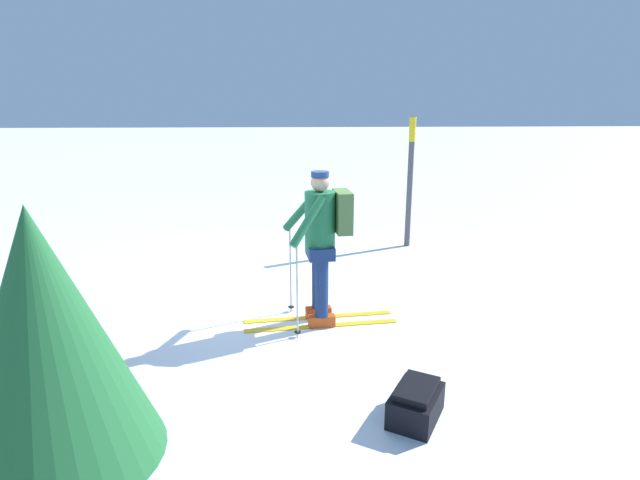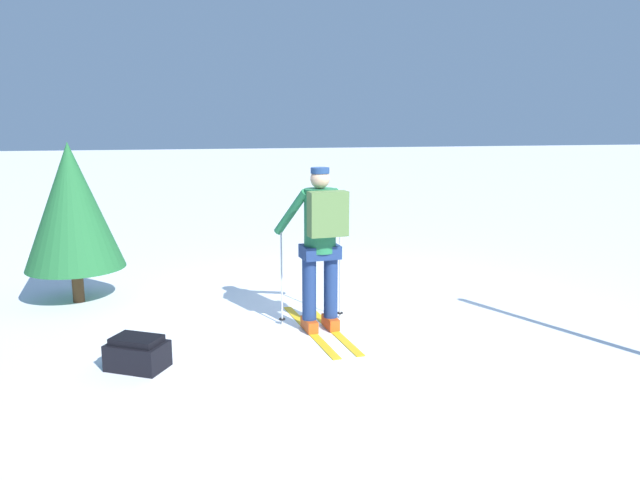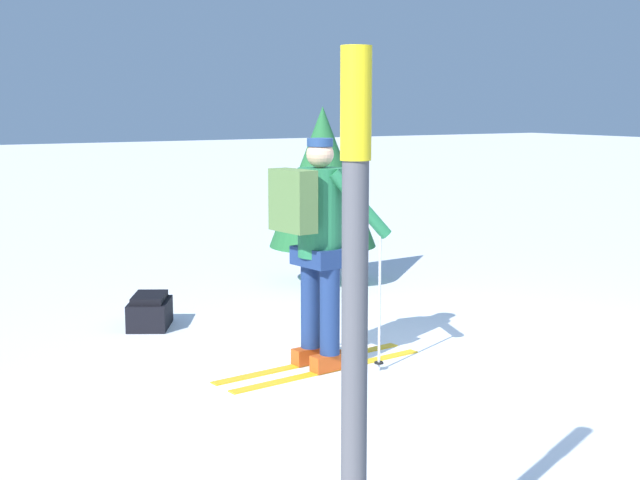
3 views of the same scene
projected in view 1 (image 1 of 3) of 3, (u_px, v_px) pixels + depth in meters
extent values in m
plane|color=white|center=(262.00, 306.00, 6.20)|extent=(80.00, 80.00, 0.00)
cube|color=gold|center=(322.00, 326.00, 5.66)|extent=(0.28, 1.75, 0.01)
cube|color=#C64714|center=(322.00, 321.00, 5.64)|extent=(0.14, 0.31, 0.12)
cylinder|color=navy|center=(322.00, 285.00, 5.52)|extent=(0.15, 0.15, 0.73)
cube|color=gold|center=(318.00, 317.00, 5.89)|extent=(0.28, 1.75, 0.01)
cube|color=#C64714|center=(318.00, 312.00, 5.87)|extent=(0.14, 0.31, 0.12)
cylinder|color=navy|center=(318.00, 278.00, 5.75)|extent=(0.15, 0.15, 0.73)
cube|color=navy|center=(320.00, 251.00, 5.54)|extent=(0.42, 0.33, 0.14)
cylinder|color=#1E663D|center=(320.00, 222.00, 5.45)|extent=(0.33, 0.33, 0.66)
sphere|color=tan|center=(320.00, 182.00, 5.33)|extent=(0.20, 0.20, 0.20)
cylinder|color=navy|center=(320.00, 174.00, 5.30)|extent=(0.19, 0.19, 0.06)
cube|color=#4C6B38|center=(342.00, 212.00, 5.46)|extent=(0.41, 0.21, 0.45)
cylinder|color=#B2B7BC|center=(297.00, 290.00, 5.25)|extent=(0.02, 0.02, 1.09)
cylinder|color=black|center=(298.00, 332.00, 5.39)|extent=(0.07, 0.07, 0.01)
cylinder|color=#1E663D|center=(308.00, 221.00, 5.15)|extent=(0.36, 0.43, 0.52)
cylinder|color=#B2B7BC|center=(290.00, 269.00, 5.90)|extent=(0.02, 0.02, 1.09)
cylinder|color=black|center=(291.00, 307.00, 6.04)|extent=(0.07, 0.07, 0.01)
cylinder|color=#1E663D|center=(301.00, 211.00, 5.65)|extent=(0.28, 0.46, 0.52)
cube|color=black|center=(416.00, 405.00, 4.00)|extent=(0.61, 0.55, 0.24)
cube|color=black|center=(417.00, 389.00, 3.95)|extent=(0.51, 0.45, 0.06)
cylinder|color=#4C4C51|center=(410.00, 184.00, 8.46)|extent=(0.10, 0.10, 2.20)
cylinder|color=yellow|center=(412.00, 129.00, 8.22)|extent=(0.11, 0.11, 0.40)
cone|color=#1E5B2D|center=(45.00, 340.00, 2.77)|extent=(1.18, 1.18, 1.54)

